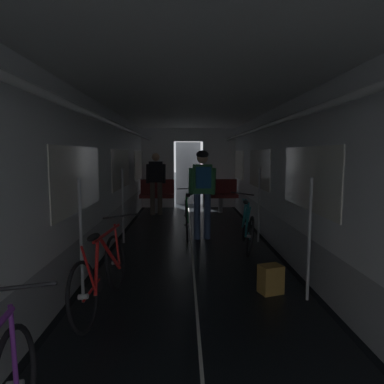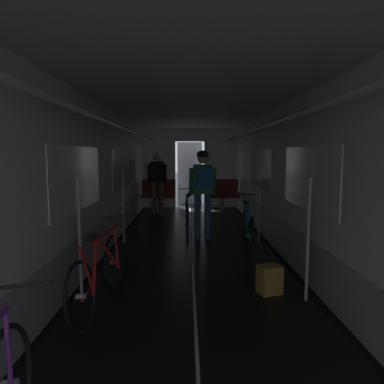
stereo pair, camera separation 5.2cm
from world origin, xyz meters
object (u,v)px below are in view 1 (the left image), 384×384
(bench_seat_far_right, at_px, (220,193))
(bench_seat_far_left, at_px, (157,193))
(bicycle_green_in_aisle, at_px, (187,217))
(bicycle_red, at_px, (102,273))
(bicycle_teal, at_px, (247,227))
(backpack_on_floor, at_px, (271,279))
(person_standing_near_bench, at_px, (156,179))
(person_cyclist_aisle, at_px, (202,185))

(bench_seat_far_right, bearing_deg, bench_seat_far_left, 180.00)
(bench_seat_far_left, relative_size, bicycle_green_in_aisle, 0.58)
(bench_seat_far_left, xyz_separation_m, bicycle_red, (-0.12, -6.11, -0.19))
(bench_seat_far_left, distance_m, bicycle_green_in_aisle, 2.98)
(bicycle_teal, height_order, backpack_on_floor, bicycle_teal)
(person_standing_near_bench, bearing_deg, person_cyclist_aisle, -67.79)
(bicycle_green_in_aisle, distance_m, backpack_on_floor, 3.08)
(bench_seat_far_right, relative_size, person_standing_near_bench, 0.58)
(person_cyclist_aisle, relative_size, person_standing_near_bench, 1.03)
(bench_seat_far_right, distance_m, bicycle_green_in_aisle, 3.02)
(person_standing_near_bench, distance_m, backpack_on_floor, 5.74)
(bench_seat_far_right, height_order, bicycle_red, same)
(bicycle_green_in_aisle, bearing_deg, bicycle_teal, -41.53)
(backpack_on_floor, bearing_deg, bicycle_red, -169.84)
(bicycle_red, bearing_deg, bench_seat_far_right, 72.58)
(bench_seat_far_left, relative_size, bicycle_red, 0.58)
(bench_seat_far_left, xyz_separation_m, bench_seat_far_right, (1.80, 0.00, 0.00))
(bicycle_red, distance_m, person_standing_near_bench, 5.77)
(bicycle_green_in_aisle, xyz_separation_m, person_standing_near_bench, (-0.82, 2.48, 0.59))
(bicycle_teal, bearing_deg, bicycle_green_in_aisle, 138.47)
(bicycle_red, height_order, person_cyclist_aisle, person_cyclist_aisle)
(bench_seat_far_left, relative_size, bench_seat_far_right, 1.00)
(bench_seat_far_left, xyz_separation_m, person_standing_near_bench, (0.00, -0.38, 0.41))
(bench_seat_far_left, distance_m, backpack_on_floor, 6.06)
(bicycle_green_in_aisle, bearing_deg, backpack_on_floor, -71.34)
(bicycle_red, bearing_deg, bicycle_teal, 49.20)
(person_cyclist_aisle, bearing_deg, bicycle_red, -112.53)
(bench_seat_far_right, height_order, backpack_on_floor, bench_seat_far_right)
(bench_seat_far_right, bearing_deg, bicycle_red, -107.42)
(bicycle_teal, bearing_deg, person_cyclist_aisle, 138.30)
(bench_seat_far_right, relative_size, bicycle_teal, 0.58)
(bench_seat_far_right, distance_m, person_cyclist_aisle, 3.23)
(bench_seat_far_left, height_order, person_cyclist_aisle, person_cyclist_aisle)
(bench_seat_far_left, distance_m, bench_seat_far_right, 1.80)
(person_standing_near_bench, relative_size, backpack_on_floor, 4.96)
(bicycle_red, xyz_separation_m, person_standing_near_bench, (0.12, 5.74, 0.59))
(bicycle_green_in_aisle, bearing_deg, bench_seat_far_right, 71.04)
(bench_seat_far_left, bearing_deg, bench_seat_far_right, 0.00)
(backpack_on_floor, bearing_deg, bench_seat_far_right, 90.03)
(bicycle_red, bearing_deg, person_standing_near_bench, 88.80)
(bicycle_red, distance_m, bicycle_green_in_aisle, 3.39)
(person_cyclist_aisle, distance_m, bicycle_green_in_aisle, 0.80)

